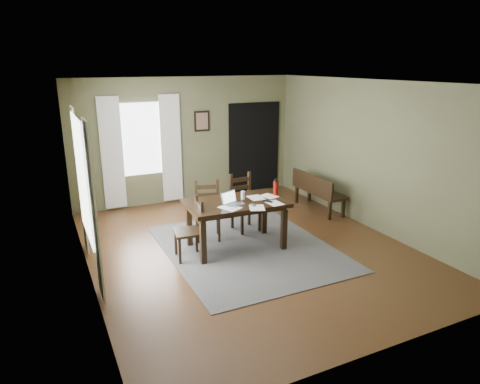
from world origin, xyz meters
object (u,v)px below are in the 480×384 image
chair_end (191,230)px  bench (317,189)px  laptop (232,201)px  chair_back_right (244,203)px  chair_back_left (208,211)px  water_bottle (276,188)px  dining_table (236,207)px

chair_end → bench: size_ratio=0.70×
bench → laptop: bearing=114.5°
chair_back_right → laptop: (-0.62, -0.81, 0.36)m
chair_end → bench: (3.11, 1.04, -0.01)m
chair_end → chair_back_left: (0.53, 0.65, 0.02)m
chair_back_left → bench: bearing=27.0°
chair_back_left → water_bottle: water_bottle is taller
chair_end → chair_back_left: bearing=147.7°
water_bottle → dining_table: bearing=-178.6°
chair_end → chair_back_left: chair_back_left is taller
chair_back_right → dining_table: bearing=-129.4°
chair_back_right → bench: size_ratio=0.75×
chair_back_right → bench: chair_back_right is taller
dining_table → water_bottle: bearing=4.1°
laptop → chair_back_left: bearing=79.2°
chair_back_left → chair_end: bearing=-110.8°
chair_back_right → water_bottle: water_bottle is taller
chair_end → laptop: (0.66, -0.07, 0.39)m
chair_back_left → chair_back_right: bearing=25.1°
water_bottle → laptop: bearing=-170.9°
chair_end → chair_back_right: 1.49m
dining_table → chair_back_right: size_ratio=1.60×
bench → dining_table: bearing=113.1°
dining_table → laptop: size_ratio=4.39×
dining_table → chair_back_right: chair_back_right is taller
chair_end → water_bottle: 1.62m
chair_back_left → bench: 2.61m
chair_back_left → bench: (2.58, 0.39, -0.03)m
dining_table → chair_back_left: 0.69m
chair_back_left → laptop: size_ratio=2.68×
dining_table → bench: 2.53m
dining_table → chair_end: (-0.80, -0.06, -0.24)m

